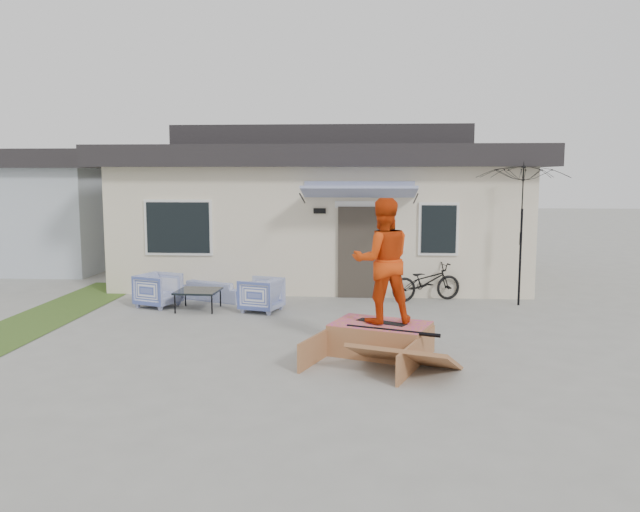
# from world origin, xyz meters

# --- Properties ---
(ground) EXTENTS (90.00, 90.00, 0.00)m
(ground) POSITION_xyz_m (0.00, 0.00, 0.00)
(ground) COLOR gray
(ground) RESTS_ON ground
(grass_strip) EXTENTS (1.40, 8.00, 0.01)m
(grass_strip) POSITION_xyz_m (-5.20, 2.00, 0.00)
(grass_strip) COLOR #36531E
(grass_strip) RESTS_ON ground
(house) EXTENTS (10.80, 8.49, 4.10)m
(house) POSITION_xyz_m (0.00, 7.99, 1.94)
(house) COLOR beige
(house) RESTS_ON ground
(neighbor_house) EXTENTS (8.60, 7.60, 3.50)m
(neighbor_house) POSITION_xyz_m (-10.50, 10.00, 1.78)
(neighbor_house) COLOR #AAB4C2
(neighbor_house) RESTS_ON ground
(loveseat) EXTENTS (1.59, 1.02, 0.60)m
(loveseat) POSITION_xyz_m (-2.24, 3.96, 0.30)
(loveseat) COLOR #394B9D
(loveseat) RESTS_ON ground
(armchair_left) EXTENTS (0.95, 0.98, 0.80)m
(armchair_left) POSITION_xyz_m (-3.27, 3.12, 0.40)
(armchair_left) COLOR #394B9D
(armchair_left) RESTS_ON ground
(armchair_right) EXTENTS (0.89, 0.93, 0.78)m
(armchair_right) POSITION_xyz_m (-0.99, 2.80, 0.39)
(armchair_right) COLOR #394B9D
(armchair_right) RESTS_ON ground
(coffee_table) EXTENTS (0.89, 0.89, 0.42)m
(coffee_table) POSITION_xyz_m (-2.34, 2.85, 0.21)
(coffee_table) COLOR black
(coffee_table) RESTS_ON ground
(bicycle) EXTENTS (1.74, 1.10, 1.05)m
(bicycle) POSITION_xyz_m (2.52, 4.20, 0.53)
(bicycle) COLOR black
(bicycle) RESTS_ON ground
(patio_umbrella) EXTENTS (2.29, 2.17, 2.20)m
(patio_umbrella) POSITION_xyz_m (4.49, 3.84, 1.75)
(patio_umbrella) COLOR black
(patio_umbrella) RESTS_ON ground
(skate_ramp) EXTENTS (2.05, 2.34, 0.49)m
(skate_ramp) POSITION_xyz_m (1.40, -0.22, 0.24)
(skate_ramp) COLOR #905A36
(skate_ramp) RESTS_ON ground
(skateboard) EXTENTS (0.81, 0.57, 0.05)m
(skateboard) POSITION_xyz_m (1.42, -0.17, 0.51)
(skateboard) COLOR black
(skateboard) RESTS_ON skate_ramp
(skater) EXTENTS (1.09, 0.92, 1.96)m
(skater) POSITION_xyz_m (1.42, -0.17, 1.52)
(skater) COLOR red
(skater) RESTS_ON skateboard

